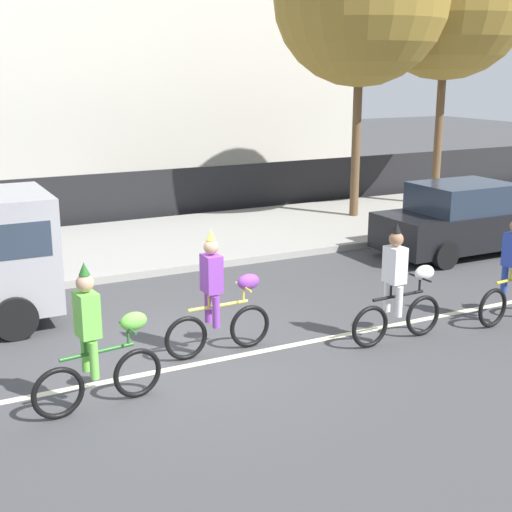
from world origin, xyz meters
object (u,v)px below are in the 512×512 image
parked_car_black (463,220)px  parade_cyclist_zebra (399,290)px  parade_cyclist_lime (98,345)px  parade_cyclist_purple (219,300)px

parked_car_black → parade_cyclist_zebra: bearing=-141.8°
parade_cyclist_lime → parade_cyclist_zebra: size_ratio=1.00×
parade_cyclist_zebra → parked_car_black: (4.73, 3.72, -0.06)m
parade_cyclist_purple → parade_cyclist_zebra: size_ratio=1.00×
parade_cyclist_zebra → parade_cyclist_purple: bearing=162.9°
parade_cyclist_lime → parade_cyclist_purple: 2.26m
parade_cyclist_purple → parade_cyclist_zebra: 2.80m
parade_cyclist_lime → parade_cyclist_zebra: same height
parade_cyclist_zebra → parked_car_black: bearing=38.2°
parade_cyclist_lime → parade_cyclist_purple: bearing=24.4°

